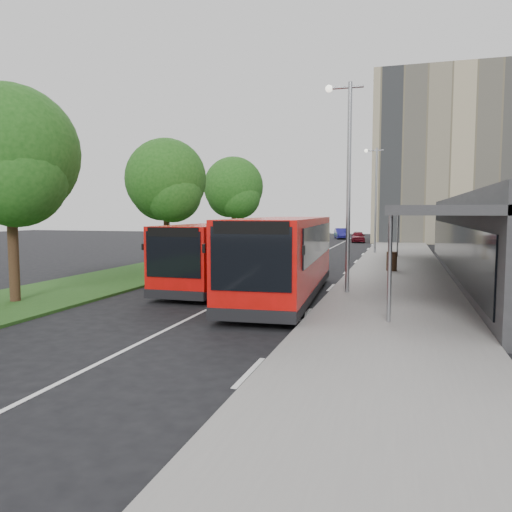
{
  "coord_description": "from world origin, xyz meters",
  "views": [
    {
      "loc": [
        6.22,
        -17.46,
        3.25
      ],
      "look_at": [
        0.59,
        1.7,
        1.5
      ],
      "focal_mm": 35.0,
      "sensor_mm": 36.0,
      "label": 1
    }
  ],
  "objects": [
    {
      "name": "lane_centre_line",
      "position": [
        0.0,
        15.0,
        0.01
      ],
      "size": [
        0.12,
        70.0,
        0.01
      ],
      "primitive_type": "cube",
      "color": "silver",
      "rests_on": "ground"
    },
    {
      "name": "ground",
      "position": [
        0.0,
        0.0,
        0.0
      ],
      "size": [
        120.0,
        120.0,
        0.0
      ],
      "primitive_type": "plane",
      "color": "black",
      "rests_on": "ground"
    },
    {
      "name": "car_near",
      "position": [
        1.57,
        37.91,
        0.61
      ],
      "size": [
        1.81,
        3.7,
        1.22
      ],
      "primitive_type": "imported",
      "rotation": [
        0.0,
        0.0,
        0.11
      ],
      "color": "#590C17",
      "rests_on": "ground"
    },
    {
      "name": "litter_bin",
      "position": [
        5.71,
        9.97,
        0.65
      ],
      "size": [
        0.61,
        0.61,
        1.0
      ],
      "primitive_type": "cylinder",
      "rotation": [
        0.0,
        0.0,
        -0.09
      ],
      "color": "#3D2919",
      "rests_on": "pavement"
    },
    {
      "name": "car_far",
      "position": [
        -1.06,
        44.69,
        0.65
      ],
      "size": [
        2.3,
        4.17,
        1.3
      ],
      "primitive_type": "imported",
      "rotation": [
        0.0,
        0.0,
        0.25
      ],
      "color": "navy",
      "rests_on": "ground"
    },
    {
      "name": "pavement",
      "position": [
        6.0,
        20.0,
        0.07
      ],
      "size": [
        5.0,
        80.0,
        0.15
      ],
      "primitive_type": "cube",
      "color": "gray",
      "rests_on": "ground"
    },
    {
      "name": "office_block",
      "position": [
        14.0,
        42.0,
        9.0
      ],
      "size": [
        22.0,
        12.0,
        18.0
      ],
      "primitive_type": "cube",
      "color": "tan",
      "rests_on": "ground"
    },
    {
      "name": "bollard",
      "position": [
        5.43,
        18.36,
        0.59
      ],
      "size": [
        0.18,
        0.18,
        0.87
      ],
      "primitive_type": "cylinder",
      "rotation": [
        0.0,
        0.0,
        -0.31
      ],
      "color": "orange",
      "rests_on": "pavement"
    },
    {
      "name": "tree_near",
      "position": [
        -7.01,
        -2.95,
        4.97
      ],
      "size": [
        4.79,
        4.79,
        7.7
      ],
      "color": "#332514",
      "rests_on": "ground"
    },
    {
      "name": "station_building",
      "position": [
        10.86,
        8.0,
        2.04
      ],
      "size": [
        7.7,
        26.0,
        4.0
      ],
      "color": "#28292B",
      "rests_on": "ground"
    },
    {
      "name": "bus_second",
      "position": [
        -1.37,
        3.1,
        1.41
      ],
      "size": [
        2.65,
        9.77,
        2.75
      ],
      "rotation": [
        0.0,
        0.0,
        -0.01
      ],
      "color": "red",
      "rests_on": "ground"
    },
    {
      "name": "bus_main",
      "position": [
        1.95,
        0.8,
        1.56
      ],
      "size": [
        3.36,
        10.88,
        3.04
      ],
      "rotation": [
        0.0,
        0.0,
        0.06
      ],
      "color": "red",
      "rests_on": "ground"
    },
    {
      "name": "tree_far",
      "position": [
        -7.01,
        21.05,
        5.0
      ],
      "size": [
        4.81,
        4.81,
        7.74
      ],
      "color": "#332514",
      "rests_on": "ground"
    },
    {
      "name": "lamp_post_far",
      "position": [
        4.12,
        22.0,
        4.72
      ],
      "size": [
        1.44,
        0.28,
        8.0
      ],
      "color": "gray",
      "rests_on": "pavement"
    },
    {
      "name": "grass_verge",
      "position": [
        -7.0,
        20.0,
        0.05
      ],
      "size": [
        5.0,
        80.0,
        0.1
      ],
      "primitive_type": "cube",
      "color": "#1B4315",
      "rests_on": "ground"
    },
    {
      "name": "tree_mid",
      "position": [
        -7.01,
        9.05,
        4.85
      ],
      "size": [
        4.68,
        4.68,
        7.52
      ],
      "color": "#332514",
      "rests_on": "ground"
    },
    {
      "name": "lamp_post_near",
      "position": [
        4.12,
        2.0,
        4.72
      ],
      "size": [
        1.44,
        0.28,
        8.0
      ],
      "color": "gray",
      "rests_on": "pavement"
    },
    {
      "name": "kerb_dashes",
      "position": [
        3.3,
        19.0,
        0.01
      ],
      "size": [
        0.12,
        56.0,
        0.01
      ],
      "color": "silver",
      "rests_on": "ground"
    }
  ]
}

